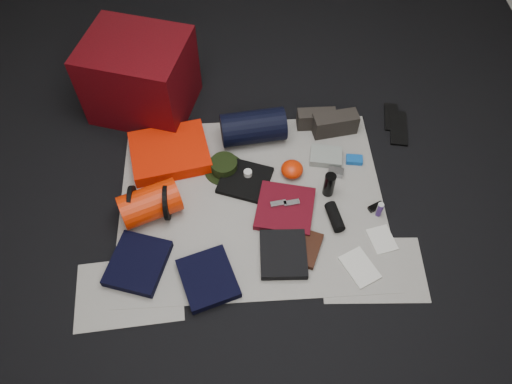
{
  "coord_description": "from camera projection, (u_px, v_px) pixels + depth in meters",
  "views": [
    {
      "loc": [
        -0.08,
        -1.67,
        2.56
      ],
      "look_at": [
        0.02,
        -0.0,
        0.1
      ],
      "focal_mm": 35.0,
      "sensor_mm": 36.0,
      "label": 1
    }
  ],
  "objects": [
    {
      "name": "water_bottle",
      "position": [
        329.0,
        185.0,
        3.01
      ],
      "size": [
        0.09,
        0.09,
        0.17
      ],
      "primitive_type": "cylinder",
      "rotation": [
        0.0,
        0.0,
        0.37
      ],
      "color": "black",
      "rests_on": "newspaper_mat"
    },
    {
      "name": "navy_duffel",
      "position": [
        253.0,
        127.0,
        3.24
      ],
      "size": [
        0.44,
        0.26,
        0.22
      ],
      "primitive_type": "cylinder",
      "rotation": [
        0.0,
        1.57,
        0.11
      ],
      "color": "black",
      "rests_on": "newspaper_mat"
    },
    {
      "name": "sunglasses",
      "position": [
        376.0,
        207.0,
        3.01
      ],
      "size": [
        0.1,
        0.07,
        0.02
      ],
      "primitive_type": "cube",
      "rotation": [
        0.0,
        0.0,
        0.42
      ],
      "color": "black",
      "rests_on": "newspaper_mat"
    },
    {
      "name": "floor",
      "position": [
        252.0,
        202.0,
        3.06
      ],
      "size": [
        4.5,
        4.5,
        0.02
      ],
      "primitive_type": "cube",
      "color": "black",
      "rests_on": "ground"
    },
    {
      "name": "hiking_boot_right",
      "position": [
        335.0,
        124.0,
        3.3
      ],
      "size": [
        0.31,
        0.15,
        0.15
      ],
      "primitive_type": "cube",
      "rotation": [
        0.0,
        0.0,
        0.14
      ],
      "color": "#292420",
      "rests_on": "newspaper_mat"
    },
    {
      "name": "sack_strap_left",
      "position": [
        133.0,
        204.0,
        2.91
      ],
      "size": [
        0.02,
        0.22,
        0.22
      ],
      "primitive_type": "cylinder",
      "rotation": [
        0.0,
        1.57,
        0.0
      ],
      "color": "black",
      "rests_on": "newspaper_mat"
    },
    {
      "name": "boonie_crown",
      "position": [
        224.0,
        165.0,
        3.15
      ],
      "size": [
        0.17,
        0.17,
        0.08
      ],
      "primitive_type": "cylinder",
      "color": "black",
      "rests_on": "boonie_brim"
    },
    {
      "name": "tape_roll",
      "position": [
        248.0,
        173.0,
        3.11
      ],
      "size": [
        0.05,
        0.05,
        0.04
      ],
      "primitive_type": "cylinder",
      "color": "beige",
      "rests_on": "black_tshirt"
    },
    {
      "name": "toiletry_purple",
      "position": [
        380.0,
        210.0,
        2.95
      ],
      "size": [
        0.05,
        0.05,
        0.1
      ],
      "primitive_type": "cylinder",
      "rotation": [
        0.0,
        0.0,
        -0.4
      ],
      "color": "#3D2069",
      "rests_on": "newspaper_mat"
    },
    {
      "name": "boonie_brim",
      "position": [
        224.0,
        169.0,
        3.18
      ],
      "size": [
        0.34,
        0.34,
        0.01
      ],
      "primitive_type": "cylinder",
      "rotation": [
        0.0,
        0.0,
        0.43
      ],
      "color": "black",
      "rests_on": "newspaper_mat"
    },
    {
      "name": "trousers_navy_b",
      "position": [
        208.0,
        278.0,
        2.73
      ],
      "size": [
        0.36,
        0.39,
        0.05
      ],
      "primitive_type": "cube",
      "rotation": [
        0.0,
        0.0,
        0.31
      ],
      "color": "black",
      "rests_on": "newspaper_mat"
    },
    {
      "name": "cyan_case",
      "position": [
        354.0,
        160.0,
        3.21
      ],
      "size": [
        0.11,
        0.08,
        0.03
      ],
      "primitive_type": "cube",
      "rotation": [
        0.0,
        0.0,
        -0.15
      ],
      "color": "#104EA1",
      "rests_on": "newspaper_mat"
    },
    {
      "name": "energy_bar_b",
      "position": [
        292.0,
        203.0,
        2.98
      ],
      "size": [
        0.1,
        0.05,
        0.01
      ],
      "primitive_type": "cube",
      "rotation": [
        0.0,
        0.0,
        0.14
      ],
      "color": "#9D9EA1",
      "rests_on": "red_shirt"
    },
    {
      "name": "flip_flop_right",
      "position": [
        398.0,
        128.0,
        3.38
      ],
      "size": [
        0.17,
        0.32,
        0.02
      ],
      "primitive_type": "cube",
      "rotation": [
        0.0,
        0.0,
        -0.19
      ],
      "color": "black",
      "rests_on": "floor"
    },
    {
      "name": "black_tshirt",
      "position": [
        245.0,
        180.0,
        3.12
      ],
      "size": [
        0.38,
        0.37,
        0.03
      ],
      "primitive_type": "cube",
      "rotation": [
        0.0,
        0.0,
        -0.36
      ],
      "color": "black",
      "rests_on": "newspaper_mat"
    },
    {
      "name": "newspaper_sheet_front_left",
      "position": [
        130.0,
        292.0,
        2.72
      ],
      "size": [
        0.61,
        0.44,
        0.0
      ],
      "primitive_type": "cube",
      "rotation": [
        0.0,
        0.0,
        0.07
      ],
      "color": "#B2AEA4",
      "rests_on": "floor"
    },
    {
      "name": "newspaper_sheet_front_right",
      "position": [
        373.0,
        270.0,
        2.79
      ],
      "size": [
        0.6,
        0.43,
        0.0
      ],
      "primitive_type": "cube",
      "rotation": [
        0.0,
        0.0,
        -0.05
      ],
      "color": "#B2AEA4",
      "rests_on": "floor"
    },
    {
      "name": "red_cabinet",
      "position": [
        140.0,
        77.0,
        3.29
      ],
      "size": [
        0.78,
        0.71,
        0.54
      ],
      "primitive_type": "cube",
      "rotation": [
        0.0,
        0.0,
        -0.31
      ],
      "color": "#49050A",
      "rests_on": "floor"
    },
    {
      "name": "paperback_book",
      "position": [
        306.0,
        248.0,
        2.85
      ],
      "size": [
        0.23,
        0.27,
        0.03
      ],
      "primitive_type": "cube",
      "rotation": [
        0.0,
        0.0,
        -0.41
      ],
      "color": "black",
      "rests_on": "newspaper_mat"
    },
    {
      "name": "compact_camera",
      "position": [
        336.0,
        172.0,
        3.15
      ],
      "size": [
        0.11,
        0.08,
        0.04
      ],
      "primitive_type": "cube",
      "rotation": [
        0.0,
        0.0,
        -0.32
      ],
      "color": "#9D9EA1",
      "rests_on": "newspaper_mat"
    },
    {
      "name": "toiletry_clear",
      "position": [
        379.0,
        209.0,
        2.95
      ],
      "size": [
        0.04,
        0.04,
        0.1
      ],
      "primitive_type": "cylinder",
      "rotation": [
        0.0,
        0.0,
        -0.31
      ],
      "color": "#AEB2AD",
      "rests_on": "newspaper_mat"
    },
    {
      "name": "sleeping_pad",
      "position": [
        170.0,
        152.0,
        3.2
      ],
      "size": [
        0.55,
        0.48,
        0.09
      ],
      "primitive_type": "cube",
      "rotation": [
        0.0,
        0.0,
        0.19
      ],
      "color": "red",
      "rests_on": "newspaper_mat"
    },
    {
      "name": "newspaper_mat",
      "position": [
        252.0,
        201.0,
        3.05
      ],
      "size": [
        1.6,
        1.3,
        0.01
      ],
      "primitive_type": "cube",
      "color": "#B2AEA4",
      "rests_on": "floor"
    },
    {
      "name": "flip_flop_left",
      "position": [
        391.0,
        117.0,
        3.43
      ],
      "size": [
        0.14,
        0.26,
        0.01
      ],
      "primitive_type": "cube",
      "rotation": [
        0.0,
        0.0,
        -0.19
      ],
      "color": "black",
      "rests_on": "floor"
    },
    {
      "name": "orange_stuff_sack",
      "position": [
        292.0,
        169.0,
        3.13
      ],
      "size": [
        0.14,
        0.14,
        0.09
      ],
      "primitive_type": "ellipsoid",
      "rotation": [
        0.0,
        0.0,
        -0.0
      ],
      "color": "red",
      "rests_on": "newspaper_mat"
    },
    {
      "name": "first_aid_pouch",
      "position": [
        326.0,
        156.0,
        3.21
      ],
      "size": [
        0.23,
        0.19,
        0.05
      ],
      "primitive_type": "cube",
      "rotation": [
        0.0,
        0.0,
        -0.19
      ],
      "color": "gray",
      "rests_on": "newspaper_mat"
    },
    {
      "name": "key_cluster",
      "position": [
        131.0,
        281.0,
        2.74
      ],
      "size": [
        0.08,
        0.08,
        0.01
      ],
      "primitive_type": "cube",
      "rotation": [
        0.0,
        0.0,
        0.04
      ],
      "color": "#9D9EA1",
      "rests_on": "newspaper_mat"
    },
    {
      "name": "hiking_boot_left",
      "position": [
        316.0,
        119.0,
        3.34
      ],
      "size": [
        0.26,
        0.1,
        0.13
      ],
      "primitive_type": "cube",
      "rotation": [
        0.0,
        0.0,
        -0.01
      ],
      "color": "#292420",
      "rests_on": "newspaper_mat"
    },
    {
      "name": "map_printout",
      "position": [
        382.0,
        239.0,
        2.89
      ],
      "size": [
        0.17,
        0.2,
        0.01
      ],
      "primitive_type": "cube",
      "rotation": [
        0.0,
        0.0,
        0.22
      ],
      "color": "silver",
      "rests_on": "newspaper_mat"
    },
    {
      "name": "stuff_sack",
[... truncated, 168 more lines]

